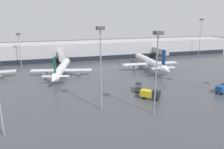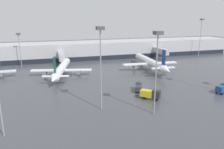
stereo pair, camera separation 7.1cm
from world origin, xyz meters
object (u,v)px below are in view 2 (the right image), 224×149
(parked_jet_2, at_px, (150,62))
(apron_light_mast_3, at_px, (157,51))
(service_truck_1, at_px, (138,87))
(apron_light_mast_2, at_px, (19,40))
(parked_jet_1, at_px, (61,69))
(apron_light_mast_0, at_px, (201,27))
(service_truck_0, at_px, (151,94))
(traffic_cone_0, at_px, (203,62))
(apron_light_mast_5, at_px, (100,46))
(traffic_cone_2, at_px, (187,70))
(service_truck_2, at_px, (222,88))
(traffic_cone_4, at_px, (107,69))

(parked_jet_2, xyz_separation_m, apron_light_mast_3, (-18.97, -40.89, 12.08))
(service_truck_1, distance_m, apron_light_mast_3, 21.59)
(service_truck_1, distance_m, apron_light_mast_2, 61.75)
(parked_jet_1, height_order, apron_light_mast_0, apron_light_mast_0)
(service_truck_0, xyz_separation_m, service_truck_1, (-0.55, 7.26, -0.24))
(apron_light_mast_0, bearing_deg, traffic_cone_0, -121.65)
(apron_light_mast_2, bearing_deg, apron_light_mast_5, -67.04)
(traffic_cone_0, relative_size, apron_light_mast_5, 0.04)
(apron_light_mast_3, bearing_deg, service_truck_1, 79.83)
(parked_jet_1, distance_m, apron_light_mast_0, 83.76)
(parked_jet_2, bearing_deg, traffic_cone_2, -110.99)
(service_truck_2, bearing_deg, parked_jet_1, 122.19)
(apron_light_mast_3, distance_m, apron_light_mast_5, 13.15)
(parked_jet_2, distance_m, traffic_cone_0, 32.47)
(traffic_cone_2, relative_size, apron_light_mast_5, 0.04)
(service_truck_1, xyz_separation_m, apron_light_mast_5, (-14.41, -9.87, 14.56))
(service_truck_2, bearing_deg, parked_jet_2, 82.68)
(parked_jet_1, xyz_separation_m, traffic_cone_2, (51.99, -7.68, -2.33))
(traffic_cone_2, xyz_separation_m, apron_light_mast_3, (-33.16, -34.50, 15.04))
(traffic_cone_0, distance_m, apron_light_mast_2, 88.83)
(service_truck_2, xyz_separation_m, apron_light_mast_0, (34.28, 55.77, 14.89))
(traffic_cone_0, distance_m, apron_light_mast_0, 25.35)
(service_truck_0, bearing_deg, apron_light_mast_5, -127.14)
(service_truck_2, relative_size, apron_light_mast_3, 0.25)
(service_truck_2, height_order, traffic_cone_2, service_truck_2)
(traffic_cone_0, height_order, traffic_cone_2, traffic_cone_2)
(service_truck_0, distance_m, traffic_cone_4, 37.18)
(service_truck_2, height_order, apron_light_mast_0, apron_light_mast_0)
(service_truck_0, bearing_deg, apron_light_mast_2, 168.71)
(parked_jet_1, relative_size, traffic_cone_4, 61.38)
(parked_jet_2, bearing_deg, service_truck_0, 157.33)
(apron_light_mast_0, xyz_separation_m, apron_light_mast_5, (-72.59, -56.84, -0.48))
(service_truck_2, distance_m, traffic_cone_4, 46.48)
(service_truck_1, xyz_separation_m, traffic_cone_0, (47.90, 30.30, -1.06))
(service_truck_0, height_order, traffic_cone_0, service_truck_0)
(apron_light_mast_2, distance_m, apron_light_mast_5, 61.86)
(traffic_cone_2, bearing_deg, traffic_cone_0, 34.21)
(service_truck_2, distance_m, apron_light_mast_3, 31.06)
(parked_jet_2, xyz_separation_m, apron_light_mast_0, (42.12, 22.29, 13.14))
(traffic_cone_4, bearing_deg, apron_light_mast_0, 15.93)
(service_truck_0, bearing_deg, traffic_cone_0, 81.39)
(traffic_cone_0, bearing_deg, parked_jet_1, -176.45)
(parked_jet_2, bearing_deg, traffic_cone_4, 77.33)
(traffic_cone_4, height_order, apron_light_mast_3, apron_light_mast_3)
(parked_jet_1, relative_size, service_truck_2, 7.06)
(traffic_cone_0, xyz_separation_m, apron_light_mast_5, (-62.31, -40.17, 15.62))
(parked_jet_2, bearing_deg, service_truck_2, -163.61)
(traffic_cone_2, relative_size, apron_light_mast_0, 0.03)
(parked_jet_2, height_order, traffic_cone_0, parked_jet_2)
(service_truck_2, bearing_deg, service_truck_0, 155.74)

